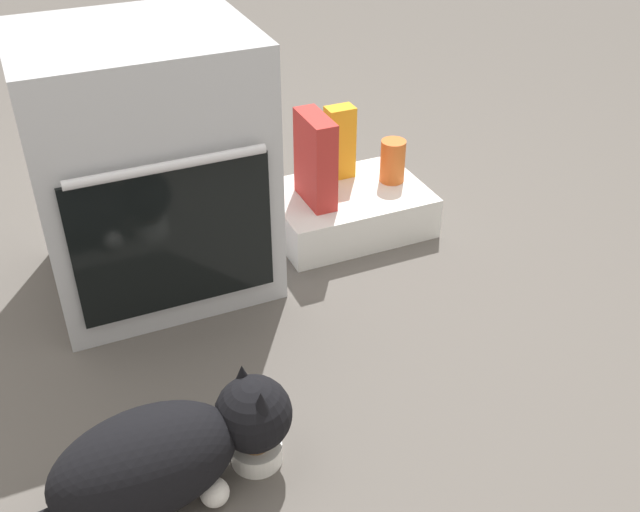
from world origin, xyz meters
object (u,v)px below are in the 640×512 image
cereal_box (315,160)px  sauce_jar (393,161)px  cat (164,455)px  pantry_cabinet (348,209)px  food_bowl (256,451)px  oven (148,166)px  juice_carton (340,142)px

cereal_box → sauce_jar: (0.28, 0.02, -0.07)m
cat → cereal_box: cereal_box is taller
pantry_cabinet → food_bowl: (-0.60, -0.80, -0.04)m
pantry_cabinet → cereal_box: cereal_box is taller
cat → cereal_box: size_ratio=2.87×
cereal_box → oven: bearing=-178.5°
pantry_cabinet → food_bowl: 1.00m
oven → juice_carton: size_ratio=3.04×
pantry_cabinet → cat: bearing=-134.2°
cat → juice_carton: bearing=42.9°
oven → cat: oven is taller
juice_carton → cereal_box: (-0.14, -0.12, 0.02)m
pantry_cabinet → juice_carton: juice_carton is taller
oven → cat: bearing=-102.6°
oven → food_bowl: size_ratio=6.45×
cereal_box → sauce_jar: size_ratio=2.00×
cereal_box → sauce_jar: 0.29m
juice_carton → sauce_jar: bearing=-34.5°
juice_carton → cereal_box: cereal_box is taller
food_bowl → cereal_box: bearing=58.5°
cereal_box → sauce_jar: cereal_box is taller
oven → food_bowl: bearing=-88.5°
pantry_cabinet → cereal_box: size_ratio=1.75×
juice_carton → cereal_box: bearing=-139.0°
cereal_box → pantry_cabinet: bearing=6.1°
cat → cereal_box: bearing=44.2°
sauce_jar → oven: bearing=-177.5°
oven → juice_carton: bearing=11.7°
pantry_cabinet → sauce_jar: bearing=2.7°
pantry_cabinet → juice_carton: 0.22m
juice_carton → pantry_cabinet: bearing=-99.8°
food_bowl → sauce_jar: bearing=46.7°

